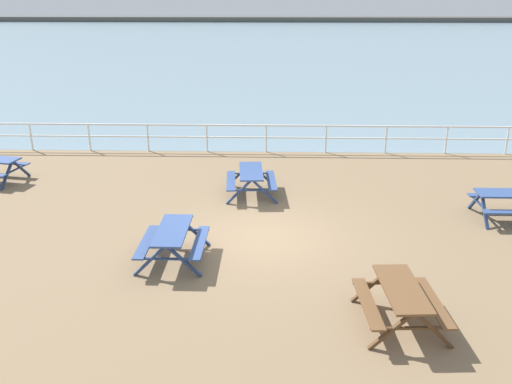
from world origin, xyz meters
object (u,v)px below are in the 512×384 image
at_px(picnic_table_mid_centre, 401,296).
at_px(picnic_table_far_left, 510,199).
at_px(picnic_table_near_right, 251,176).
at_px(picnic_table_near_left, 173,237).

relative_size(picnic_table_mid_centre, picnic_table_far_left, 1.04).
height_order(picnic_table_near_right, picnic_table_mid_centre, same).
xyz_separation_m(picnic_table_near_right, picnic_table_mid_centre, (3.07, -6.84, 0.00)).
relative_size(picnic_table_near_left, picnic_table_near_right, 0.95).
bearing_deg(picnic_table_near_right, picnic_table_mid_centre, -159.61).
bearing_deg(picnic_table_near_right, picnic_table_far_left, -107.16).
relative_size(picnic_table_near_right, picnic_table_mid_centre, 1.01).
height_order(picnic_table_near_right, picnic_table_far_left, same).
bearing_deg(picnic_table_near_left, picnic_table_near_right, -20.33).
bearing_deg(picnic_table_far_left, picnic_table_near_right, 166.90).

